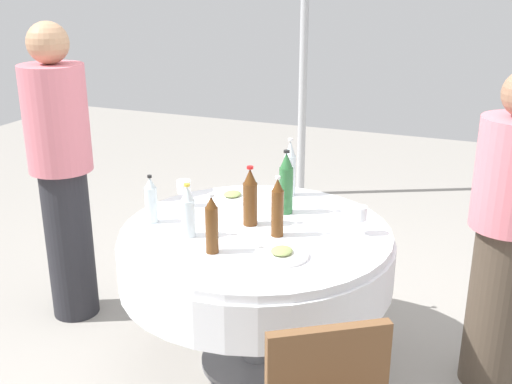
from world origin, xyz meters
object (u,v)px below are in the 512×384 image
object	(u,v)px
wine_glass_near	(360,214)
person_right	(506,231)
plate_east	(232,196)
bottle_clear_right	(290,169)
bottle_clear_mid	(151,201)
dining_table	(256,258)
plate_rear	(282,254)
bottle_clear_inner	(188,212)
bottle_brown_south	(277,208)
wine_glass_mid	(184,188)
bottle_green_left	(286,184)
bottle_brown_near	(212,225)
person_left	(62,170)
bottle_brown_outer	(250,198)

from	to	relation	value
wine_glass_near	person_right	distance (m)	0.66
plate_east	bottle_clear_right	bearing A→B (deg)	122.17
bottle_clear_mid	plate_east	distance (m)	0.51
dining_table	plate_rear	size ratio (longest dim) A/B	5.64
dining_table	bottle_clear_mid	xyz separation A→B (m)	(0.10, -0.51, 0.26)
bottle_clear_inner	wine_glass_near	xyz separation A→B (m)	(-0.32, 0.72, -0.02)
wine_glass_near	plate_rear	bearing A→B (deg)	-34.79
wine_glass_near	plate_east	world-z (taller)	wine_glass_near
dining_table	bottle_brown_south	bearing A→B (deg)	74.82
bottle_brown_south	wine_glass_mid	bearing A→B (deg)	-107.38
bottle_green_left	wine_glass_mid	xyz separation A→B (m)	(0.11, -0.52, -0.05)
bottle_brown_near	wine_glass_near	size ratio (longest dim) A/B	1.99
dining_table	plate_rear	xyz separation A→B (m)	(0.23, 0.21, 0.16)
bottle_clear_right	plate_east	world-z (taller)	bottle_clear_right
bottle_clear_right	bottle_green_left	world-z (taller)	bottle_green_left
bottle_brown_near	plate_east	world-z (taller)	bottle_brown_near
wine_glass_mid	person_right	distance (m)	1.57
bottle_clear_right	bottle_brown_south	size ratio (longest dim) A/B	1.10
plate_east	person_left	xyz separation A→B (m)	(0.27, -0.89, 0.12)
bottle_brown_near	wine_glass_near	bearing A→B (deg)	128.54
plate_rear	person_right	world-z (taller)	person_right
bottle_clear_inner	person_right	world-z (taller)	person_right
dining_table	person_right	world-z (taller)	person_right
dining_table	bottle_brown_near	world-z (taller)	bottle_brown_near
bottle_green_left	bottle_brown_outer	distance (m)	0.24
wine_glass_mid	plate_east	size ratio (longest dim) A/B	0.61
bottle_clear_inner	bottle_green_left	bearing A→B (deg)	144.44
bottle_clear_right	plate_east	bearing A→B (deg)	-57.83
dining_table	bottle_brown_outer	size ratio (longest dim) A/B	4.47
plate_east	person_left	size ratio (longest dim) A/B	0.14
dining_table	bottle_clear_inner	size ratio (longest dim) A/B	5.15
bottle_brown_outer	wine_glass_near	bearing A→B (deg)	99.13
bottle_brown_outer	person_right	distance (m)	1.18
dining_table	wine_glass_mid	xyz separation A→B (m)	(-0.15, -0.46, 0.25)
bottle_clear_right	bottle_clear_inner	xyz separation A→B (m)	(0.70, -0.25, -0.03)
bottle_brown_near	bottle_brown_south	size ratio (longest dim) A/B	0.93
bottle_clear_inner	person_left	bearing A→B (deg)	-105.93
bottle_clear_right	bottle_brown_near	xyz separation A→B (m)	(0.82, -0.07, -0.02)
bottle_clear_inner	bottle_brown_south	bearing A→B (deg)	112.46
bottle_green_left	bottle_brown_outer	size ratio (longest dim) A/B	1.11
dining_table	bottle_green_left	xyz separation A→B (m)	(-0.26, 0.06, 0.30)
bottle_green_left	plate_rear	size ratio (longest dim) A/B	1.41
wine_glass_mid	plate_rear	bearing A→B (deg)	60.42
dining_table	bottle_brown_outer	distance (m)	0.30
dining_table	wine_glass_mid	bearing A→B (deg)	-107.94
bottle_clear_mid	plate_rear	bearing A→B (deg)	79.81
bottle_brown_south	bottle_brown_outer	bearing A→B (deg)	-114.94
bottle_brown_near	plate_rear	world-z (taller)	bottle_brown_near
bottle_brown_outer	person_left	world-z (taller)	person_left
bottle_brown_near	bottle_brown_south	world-z (taller)	bottle_brown_south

